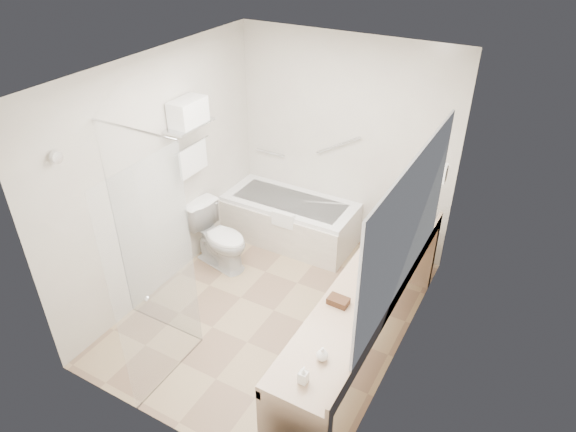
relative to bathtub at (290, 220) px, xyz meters
The scene contains 25 objects.
floor 1.36m from the bathtub, 68.05° to the right, with size 3.20×3.20×0.00m, color tan.
ceiling 2.59m from the bathtub, 68.05° to the right, with size 2.60×3.20×0.10m, color silver.
wall_back 1.15m from the bathtub, 35.84° to the left, with size 2.60×0.10×2.50m, color beige.
wall_front 3.04m from the bathtub, 80.02° to the right, with size 2.60×0.10×2.50m, color beige.
wall_left 1.77m from the bathtub, 122.86° to the right, with size 0.10×3.20×2.50m, color beige.
wall_right 2.39m from the bathtub, 34.55° to the right, with size 0.10×3.20×2.50m, color beige.
bathtub is the anchor object (origin of this frame).
grab_bar_short 0.87m from the bathtub, 144.55° to the left, with size 0.03×0.03×0.40m, color silver.
grab_bar_long 1.12m from the bathtub, 35.51° to the left, with size 0.03×0.03×0.60m, color silver.
shower_enclosure 2.31m from the bathtub, 93.47° to the right, with size 0.96×0.91×2.11m.
towel_shelf 1.85m from the bathtub, 127.02° to the right, with size 0.24×0.55×0.81m.
vanity_counter 2.09m from the bathtub, 42.35° to the right, with size 0.55×2.70×0.95m.
sink 1.92m from the bathtub, 32.47° to the right, with size 0.40×0.52×0.14m, color white.
faucet 2.07m from the bathtub, 30.20° to the right, with size 0.03×0.03×0.14m, color silver.
mirror 2.60m from the bathtub, 37.82° to the right, with size 0.02×2.00×1.20m, color #AFB4BB.
hairdryer_unit 2.12m from the bathtub, ahead, with size 0.08×0.10×0.18m, color white.
toilet 0.95m from the bathtub, 118.33° to the right, with size 0.42×0.75×0.73m, color white.
amenity_basket 2.28m from the bathtub, 50.70° to the right, with size 0.17×0.11×0.06m, color #442718.
soap_bottle_a 3.02m from the bathtub, 59.23° to the right, with size 0.06×0.14×0.06m, color white.
soap_bottle_b 2.84m from the bathtub, 56.20° to the right, with size 0.09×0.11×0.09m, color white.
water_bottle_left 1.64m from the bathtub, 21.51° to the right, with size 0.05×0.05×0.17m.
water_bottle_mid 1.58m from the bathtub, ahead, with size 0.06×0.06×0.18m.
water_bottle_right 1.56m from the bathtub, 13.38° to the right, with size 0.05×0.05×0.17m.
drinking_glass_near 1.52m from the bathtub, 10.52° to the right, with size 0.07×0.07×0.09m, color silver.
drinking_glass_far 1.61m from the bathtub, 10.51° to the right, with size 0.07×0.07×0.09m, color silver.
Camera 1 is at (2.08, -3.42, 3.68)m, focal length 32.00 mm.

